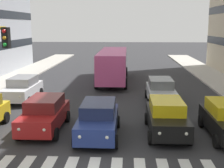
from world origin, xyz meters
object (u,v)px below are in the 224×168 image
(car_2, at_px, (98,119))
(car_row2_0, at_px, (161,91))
(car_row2_1, at_px, (23,88))
(bus_behind_traffic, at_px, (113,63))
(car_1, at_px, (167,117))
(car_3, at_px, (45,114))

(car_2, height_order, car_row2_0, same)
(car_2, height_order, car_row2_1, same)
(car_2, xyz_separation_m, bus_behind_traffic, (-0.00, -15.00, 0.97))
(car_2, distance_m, bus_behind_traffic, 15.03)
(car_row2_1, xyz_separation_m, bus_behind_traffic, (-6.20, -7.91, 0.97))
(car_1, relative_size, car_3, 1.00)
(car_2, relative_size, car_row2_0, 1.00)
(car_1, relative_size, car_row2_0, 1.00)
(bus_behind_traffic, bearing_deg, car_2, 90.00)
(car_row2_1, bearing_deg, car_row2_0, 178.67)
(car_1, distance_m, car_row2_1, 11.57)
(car_row2_1, bearing_deg, car_2, 131.16)
(car_1, bearing_deg, car_2, 10.16)
(car_1, bearing_deg, bus_behind_traffic, -76.74)
(car_2, xyz_separation_m, car_3, (2.88, -0.80, 0.00))
(bus_behind_traffic, bearing_deg, car_1, 103.26)
(car_row2_0, height_order, car_row2_1, same)
(bus_behind_traffic, bearing_deg, car_row2_0, 114.66)
(car_3, xyz_separation_m, car_row2_0, (-6.62, -6.06, 0.00))
(car_row2_1, height_order, bus_behind_traffic, bus_behind_traffic)
(car_2, bearing_deg, car_3, -15.55)
(car_3, relative_size, bus_behind_traffic, 0.42)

